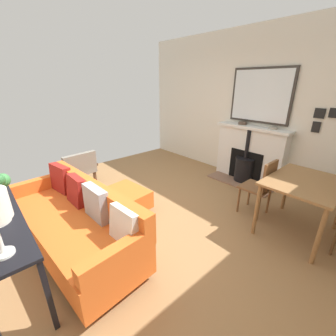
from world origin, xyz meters
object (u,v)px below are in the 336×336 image
(sofa, at_px, (76,222))
(dining_chair_near_fireplace, at_px, (262,184))
(fireplace, at_px, (248,157))
(ottoman, at_px, (124,199))
(dining_table, at_px, (305,188))
(armchair_accent, at_px, (77,168))
(mantel_bowl_near, at_px, (242,123))
(mantel_bowl_far, at_px, (273,128))

(sofa, relative_size, dining_chair_near_fireplace, 2.42)
(fireplace, xyz_separation_m, ottoman, (2.52, -0.62, -0.27))
(sofa, xyz_separation_m, dining_table, (-2.31, 1.67, 0.29))
(sofa, bearing_deg, ottoman, -160.38)
(fireplace, relative_size, dining_table, 1.38)
(sofa, height_order, armchair_accent, sofa)
(mantel_bowl_near, bearing_deg, mantel_bowl_far, 90.00)
(mantel_bowl_far, distance_m, armchair_accent, 3.67)
(mantel_bowl_near, relative_size, dining_chair_near_fireplace, 0.18)
(fireplace, relative_size, mantel_bowl_near, 8.80)
(dining_table, bearing_deg, armchair_accent, -62.78)
(fireplace, bearing_deg, mantel_bowl_near, -98.24)
(ottoman, relative_size, dining_table, 0.71)
(fireplace, height_order, dining_chair_near_fireplace, fireplace)
(fireplace, bearing_deg, dining_chair_near_fireplace, 37.70)
(ottoman, distance_m, dining_table, 2.50)
(ottoman, relative_size, armchair_accent, 1.01)
(armchair_accent, bearing_deg, sofa, 68.77)
(sofa, height_order, dining_chair_near_fireplace, dining_chair_near_fireplace)
(mantel_bowl_far, height_order, armchair_accent, mantel_bowl_far)
(mantel_bowl_far, height_order, sofa, mantel_bowl_far)
(mantel_bowl_near, xyz_separation_m, sofa, (3.38, -0.09, -0.79))
(fireplace, height_order, armchair_accent, fireplace)
(mantel_bowl_far, relative_size, ottoman, 0.21)
(dining_table, bearing_deg, mantel_bowl_far, -137.86)
(ottoman, height_order, dining_table, dining_table)
(mantel_bowl_far, xyz_separation_m, dining_chair_near_fireplace, (1.07, 0.43, -0.62))
(armchair_accent, bearing_deg, ottoman, 98.53)
(dining_chair_near_fireplace, bearing_deg, mantel_bowl_far, -158.18)
(fireplace, relative_size, dining_chair_near_fireplace, 1.62)
(mantel_bowl_near, relative_size, ottoman, 0.22)
(fireplace, height_order, dining_table, fireplace)
(dining_table, bearing_deg, sofa, -35.81)
(fireplace, height_order, mantel_bowl_near, mantel_bowl_near)
(mantel_bowl_near, relative_size, mantel_bowl_far, 1.05)
(ottoman, xyz_separation_m, armchair_accent, (0.20, -1.32, 0.18))
(mantel_bowl_far, distance_m, dining_table, 1.52)
(mantel_bowl_near, height_order, dining_table, mantel_bowl_near)
(ottoman, bearing_deg, mantel_bowl_near, 171.42)
(dining_table, relative_size, dining_chair_near_fireplace, 1.17)
(mantel_bowl_far, xyz_separation_m, dining_table, (1.07, 0.96, -0.48))
(mantel_bowl_far, relative_size, armchair_accent, 0.21)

